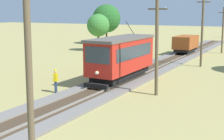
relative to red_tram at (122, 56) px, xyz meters
name	(u,v)px	position (x,y,z in m)	size (l,w,h in m)	color
red_tram	(122,56)	(0.00, 0.00, 0.00)	(2.60, 8.54, 4.79)	red
freight_car	(186,44)	(0.00, 19.93, -0.64)	(2.40, 5.20, 2.31)	#93471E
utility_pole_foreground	(29,61)	(4.21, -15.53, 2.02)	(1.40, 0.35, 8.24)	brown
utility_pole_near_tram	(157,46)	(4.21, -2.92, 1.36)	(1.40, 0.51, 6.92)	brown
utility_pole_mid	(202,30)	(4.21, 10.84, 1.84)	(1.40, 0.44, 7.88)	brown
utility_pole_far	(223,30)	(4.21, 23.86, 1.21)	(1.40, 0.56, 6.62)	brown
track_worker	(56,80)	(-2.57, -5.68, -1.21)	(0.35, 0.44, 1.78)	navy
tree_left_near	(106,19)	(-17.08, 27.66, 2.53)	(5.17, 5.17, 7.31)	#4C3823
tree_horizon	(98,25)	(-12.97, 17.82, 1.71)	(3.43, 3.43, 5.64)	#4C3823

